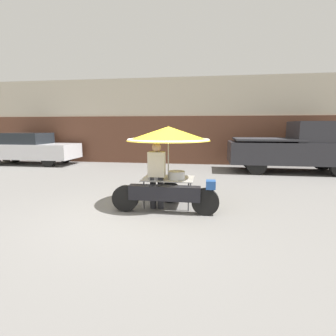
% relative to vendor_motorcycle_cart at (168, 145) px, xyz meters
% --- Properties ---
extents(ground_plane, '(36.00, 36.00, 0.00)m').
position_rel_vendor_motorcycle_cart_xyz_m(ground_plane, '(-0.56, -0.80, -1.47)').
color(ground_plane, slate).
extents(shopfront_building, '(28.00, 2.06, 4.28)m').
position_rel_vendor_motorcycle_cart_xyz_m(shopfront_building, '(-0.56, 8.24, 0.66)').
color(shopfront_building, '#B2A893').
rests_on(shopfront_building, ground).
extents(vendor_motorcycle_cart, '(2.37, 1.95, 1.89)m').
position_rel_vendor_motorcycle_cart_xyz_m(vendor_motorcycle_cart, '(0.00, 0.00, 0.00)').
color(vendor_motorcycle_cart, black).
rests_on(vendor_motorcycle_cart, ground).
extents(vendor_person, '(0.38, 0.22, 1.53)m').
position_rel_vendor_motorcycle_cart_xyz_m(vendor_person, '(-0.23, -0.20, -0.62)').
color(vendor_person, '#2D2D33').
rests_on(vendor_person, ground).
extents(parked_car, '(4.69, 1.78, 1.57)m').
position_rel_vendor_motorcycle_cart_xyz_m(parked_car, '(-7.98, 5.96, -0.66)').
color(parked_car, black).
rests_on(parked_car, ground).
extents(pickup_truck, '(5.10, 1.93, 2.09)m').
position_rel_vendor_motorcycle_cart_xyz_m(pickup_truck, '(4.50, 5.44, -0.47)').
color(pickup_truck, black).
rests_on(pickup_truck, ground).
extents(potted_plant, '(0.64, 0.64, 0.82)m').
position_rel_vendor_motorcycle_cart_xyz_m(potted_plant, '(-9.67, 6.39, -1.00)').
color(potted_plant, gray).
rests_on(potted_plant, ground).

